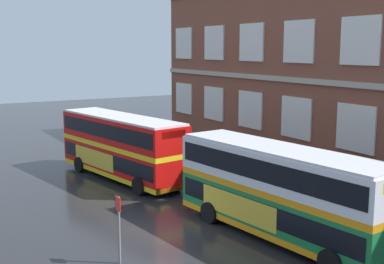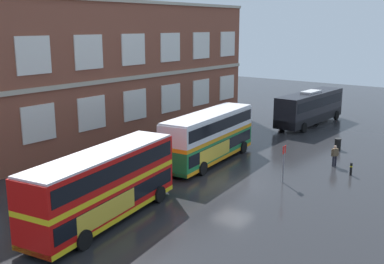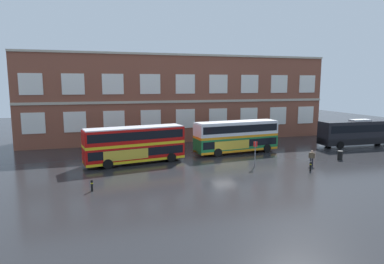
{
  "view_description": "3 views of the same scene",
  "coord_description": "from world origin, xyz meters",
  "px_view_note": "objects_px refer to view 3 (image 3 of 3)",
  "views": [
    {
      "loc": [
        20.15,
        -9.47,
        8.34
      ],
      "look_at": [
        -2.48,
        3.7,
        3.97
      ],
      "focal_mm": 47.35,
      "sensor_mm": 36.0,
      "label": 1
    },
    {
      "loc": [
        -26.08,
        -16.37,
        10.95
      ],
      "look_at": [
        -1.91,
        2.2,
        3.85
      ],
      "focal_mm": 43.14,
      "sensor_mm": 36.0,
      "label": 2
    },
    {
      "loc": [
        -13.73,
        -33.98,
        8.79
      ],
      "look_at": [
        -3.11,
        2.13,
        3.32
      ],
      "focal_mm": 31.1,
      "sensor_mm": 36.0,
      "label": 3
    }
  ],
  "objects_px": {
    "waiting_passenger": "(312,157)",
    "bus_stand_flag": "(255,151)",
    "double_decker_near": "(135,144)",
    "touring_coach": "(359,133)",
    "station_litter_bin": "(340,155)",
    "safety_bollard_east": "(92,185)",
    "double_decker_middle": "(236,136)",
    "safety_bollard_west": "(311,166)"
  },
  "relations": [
    {
      "from": "waiting_passenger",
      "to": "bus_stand_flag",
      "type": "bearing_deg",
      "value": 166.24
    },
    {
      "from": "double_decker_near",
      "to": "touring_coach",
      "type": "relative_size",
      "value": 0.93
    },
    {
      "from": "waiting_passenger",
      "to": "station_litter_bin",
      "type": "bearing_deg",
      "value": 17.68
    },
    {
      "from": "waiting_passenger",
      "to": "safety_bollard_east",
      "type": "height_order",
      "value": "waiting_passenger"
    },
    {
      "from": "double_decker_middle",
      "to": "bus_stand_flag",
      "type": "height_order",
      "value": "double_decker_middle"
    },
    {
      "from": "touring_coach",
      "to": "safety_bollard_west",
      "type": "height_order",
      "value": "touring_coach"
    },
    {
      "from": "bus_stand_flag",
      "to": "station_litter_bin",
      "type": "distance_m",
      "value": 11.13
    },
    {
      "from": "waiting_passenger",
      "to": "double_decker_near",
      "type": "bearing_deg",
      "value": 160.1
    },
    {
      "from": "waiting_passenger",
      "to": "safety_bollard_east",
      "type": "xyz_separation_m",
      "value": [
        -22.76,
        -2.29,
        -0.44
      ]
    },
    {
      "from": "touring_coach",
      "to": "safety_bollard_west",
      "type": "distance_m",
      "value": 18.15
    },
    {
      "from": "station_litter_bin",
      "to": "safety_bollard_east",
      "type": "bearing_deg",
      "value": -172.01
    },
    {
      "from": "double_decker_middle",
      "to": "safety_bollard_west",
      "type": "bearing_deg",
      "value": -70.99
    },
    {
      "from": "safety_bollard_west",
      "to": "station_litter_bin",
      "type": "bearing_deg",
      "value": 27.82
    },
    {
      "from": "touring_coach",
      "to": "waiting_passenger",
      "type": "bearing_deg",
      "value": -149.46
    },
    {
      "from": "waiting_passenger",
      "to": "safety_bollard_west",
      "type": "distance_m",
      "value": 2.35
    },
    {
      "from": "double_decker_near",
      "to": "waiting_passenger",
      "type": "distance_m",
      "value": 19.35
    },
    {
      "from": "touring_coach",
      "to": "station_litter_bin",
      "type": "xyz_separation_m",
      "value": [
        -8.65,
        -6.48,
        -1.39
      ]
    },
    {
      "from": "double_decker_near",
      "to": "station_litter_bin",
      "type": "height_order",
      "value": "double_decker_near"
    },
    {
      "from": "double_decker_middle",
      "to": "touring_coach",
      "type": "bearing_deg",
      "value": -1.61
    },
    {
      "from": "double_decker_near",
      "to": "waiting_passenger",
      "type": "relative_size",
      "value": 6.63
    },
    {
      "from": "double_decker_middle",
      "to": "touring_coach",
      "type": "xyz_separation_m",
      "value": [
        18.74,
        -0.53,
        -0.24
      ]
    },
    {
      "from": "double_decker_near",
      "to": "station_litter_bin",
      "type": "relative_size",
      "value": 10.95
    },
    {
      "from": "bus_stand_flag",
      "to": "station_litter_bin",
      "type": "relative_size",
      "value": 2.62
    },
    {
      "from": "double_decker_middle",
      "to": "safety_bollard_west",
      "type": "height_order",
      "value": "double_decker_middle"
    },
    {
      "from": "bus_stand_flag",
      "to": "safety_bollard_west",
      "type": "relative_size",
      "value": 2.84
    },
    {
      "from": "station_litter_bin",
      "to": "safety_bollard_west",
      "type": "height_order",
      "value": "station_litter_bin"
    },
    {
      "from": "touring_coach",
      "to": "safety_bollard_east",
      "type": "height_order",
      "value": "touring_coach"
    },
    {
      "from": "double_decker_middle",
      "to": "safety_bollard_east",
      "type": "relative_size",
      "value": 11.81
    },
    {
      "from": "double_decker_near",
      "to": "bus_stand_flag",
      "type": "bearing_deg",
      "value": -22.78
    },
    {
      "from": "double_decker_near",
      "to": "bus_stand_flag",
      "type": "relative_size",
      "value": 4.18
    },
    {
      "from": "double_decker_near",
      "to": "waiting_passenger",
      "type": "height_order",
      "value": "double_decker_near"
    },
    {
      "from": "double_decker_middle",
      "to": "station_litter_bin",
      "type": "height_order",
      "value": "double_decker_middle"
    },
    {
      "from": "waiting_passenger",
      "to": "double_decker_middle",
      "type": "bearing_deg",
      "value": 120.22
    },
    {
      "from": "bus_stand_flag",
      "to": "safety_bollard_west",
      "type": "height_order",
      "value": "bus_stand_flag"
    },
    {
      "from": "waiting_passenger",
      "to": "touring_coach",
      "type": "bearing_deg",
      "value": 30.54
    },
    {
      "from": "double_decker_middle",
      "to": "safety_bollard_east",
      "type": "distance_m",
      "value": 20.89
    },
    {
      "from": "double_decker_middle",
      "to": "safety_bollard_west",
      "type": "distance_m",
      "value": 11.16
    },
    {
      "from": "double_decker_middle",
      "to": "waiting_passenger",
      "type": "distance_m",
      "value": 10.05
    },
    {
      "from": "waiting_passenger",
      "to": "bus_stand_flag",
      "type": "height_order",
      "value": "bus_stand_flag"
    },
    {
      "from": "double_decker_near",
      "to": "safety_bollard_west",
      "type": "relative_size",
      "value": 11.87
    },
    {
      "from": "waiting_passenger",
      "to": "safety_bollard_west",
      "type": "xyz_separation_m",
      "value": [
        -1.43,
        -1.81,
        -0.44
      ]
    },
    {
      "from": "bus_stand_flag",
      "to": "double_decker_middle",
      "type": "bearing_deg",
      "value": 82.18
    }
  ]
}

